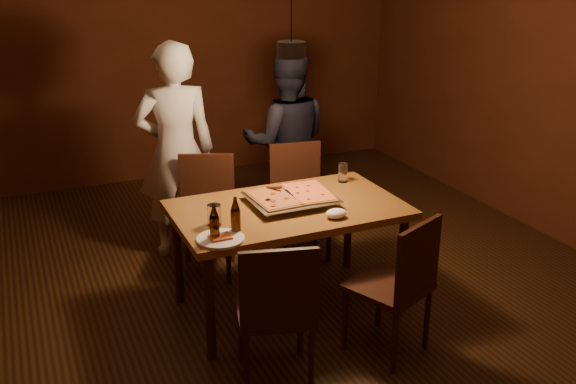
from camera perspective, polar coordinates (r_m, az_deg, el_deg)
name	(u,v)px	position (r m, az deg, el deg)	size (l,w,h in m)	color
room_shell	(291,105)	(4.15, 0.28, 7.75)	(6.00, 6.00, 6.00)	#39240F
dining_table	(288,217)	(4.25, 0.00, -2.20)	(1.50, 0.90, 0.75)	brown
chair_far_left	(206,203)	(4.89, -7.29, -1.00)	(0.55, 0.55, 0.49)	#38190F
chair_far_right	(298,189)	(5.14, 0.92, 0.24)	(0.48, 0.48, 0.49)	#38190F
chair_near_left	(276,301)	(3.53, -1.04, -9.69)	(0.51, 0.51, 0.49)	#38190F
chair_near_right	(401,275)	(3.85, 10.02, -7.31)	(0.55, 0.55, 0.49)	#38190F
pizza_tray	(291,200)	(4.26, 0.28, -0.73)	(0.55, 0.45, 0.05)	silver
pizza_meat	(273,198)	(4.20, -1.30, -0.55)	(0.26, 0.41, 0.02)	maroon
pizza_cheese	(309,192)	(4.31, 1.85, -0.01)	(0.27, 0.42, 0.02)	gold
spatula	(289,193)	(4.27, 0.07, -0.10)	(0.09, 0.24, 0.04)	silver
beer_bottle_a	(214,223)	(3.71, -6.56, -2.74)	(0.06, 0.06, 0.22)	black
beer_bottle_b	(236,215)	(3.80, -4.69, -2.08)	(0.06, 0.06, 0.22)	black
water_glass_left	(214,215)	(3.93, -6.57, -2.04)	(0.08, 0.08, 0.13)	silver
water_glass_right	(343,173)	(4.66, 4.91, 1.71)	(0.07, 0.07, 0.14)	silver
plate_slice	(221,239)	(3.75, -6.02, -4.15)	(0.28, 0.28, 0.03)	white
napkin	(336,213)	(4.04, 4.31, -1.91)	(0.14, 0.11, 0.06)	white
diner_white	(176,151)	(5.10, -9.93, 3.58)	(0.63, 0.41, 1.72)	silver
diner_dark	(286,142)	(5.53, -0.14, 4.43)	(0.77, 0.60, 1.58)	black
pendant_lamp	(291,48)	(4.09, 0.29, 12.69)	(0.18, 0.18, 1.10)	black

